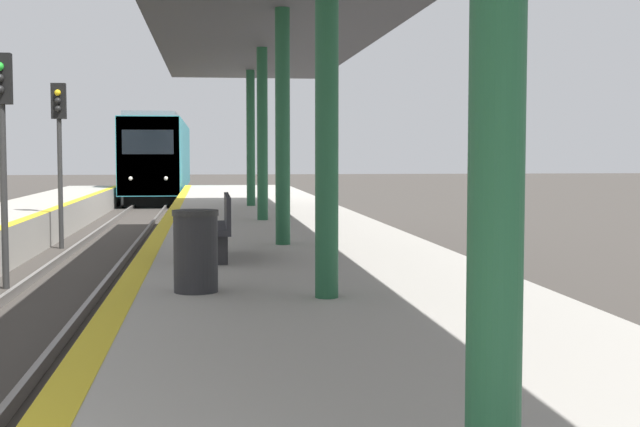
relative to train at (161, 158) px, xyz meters
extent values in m
cube|color=black|center=(0.00, 0.07, -1.91)|extent=(2.34, 18.90, 0.55)
cube|color=teal|center=(0.00, 0.07, 0.12)|extent=(2.75, 21.00, 3.51)
cube|color=gold|center=(0.00, -10.35, 0.12)|extent=(2.70, 0.16, 3.44)
cube|color=black|center=(0.00, -10.41, 0.73)|extent=(2.20, 0.06, 1.05)
cube|color=slate|center=(0.00, 0.07, 1.99)|extent=(2.34, 19.95, 0.24)
sphere|color=white|center=(-0.76, -10.41, -0.85)|extent=(0.18, 0.18, 0.18)
sphere|color=white|center=(0.76, -10.41, -0.85)|extent=(0.18, 0.18, 0.18)
cylinder|color=#2D2D2D|center=(-1.05, -33.26, -0.54)|extent=(0.12, 0.12, 3.30)
cube|color=black|center=(-1.05, -33.26, 1.56)|extent=(0.36, 0.20, 0.90)
sphere|color=black|center=(-1.05, -33.39, 1.36)|extent=(0.16, 0.16, 0.16)
cylinder|color=#2D2D2D|center=(-1.16, -26.42, -0.54)|extent=(0.12, 0.12, 3.30)
cube|color=black|center=(-1.16, -26.42, 1.56)|extent=(0.36, 0.20, 0.90)
sphere|color=yellow|center=(-1.16, -26.56, 1.77)|extent=(0.16, 0.16, 0.16)
sphere|color=black|center=(-1.16, -26.56, 1.56)|extent=(0.16, 0.16, 0.16)
sphere|color=black|center=(-1.16, -26.56, 1.36)|extent=(0.16, 0.16, 0.16)
cylinder|color=#1E5133|center=(3.81, -46.00, 0.68)|extent=(0.25, 0.25, 3.91)
cylinder|color=#1E5133|center=(3.81, -40.48, 0.68)|extent=(0.25, 0.25, 3.91)
cylinder|color=#1E5133|center=(3.81, -34.96, 0.68)|extent=(0.25, 0.25, 3.91)
cylinder|color=#1E5133|center=(3.81, -29.43, 0.68)|extent=(0.25, 0.25, 3.91)
cylinder|color=#1E5133|center=(3.81, -23.91, 0.68)|extent=(0.25, 0.25, 3.91)
cube|color=#3F3F44|center=(3.81, -34.96, 2.73)|extent=(4.67, 27.61, 0.20)
cylinder|color=#262628|center=(2.43, -39.93, -0.85)|extent=(0.48, 0.48, 0.84)
cylinder|color=#262626|center=(2.43, -39.93, -0.40)|extent=(0.51, 0.51, 0.06)
cube|color=#28282D|center=(2.66, -36.81, -0.83)|extent=(0.44, 1.88, 0.08)
cube|color=#28282D|center=(2.85, -36.81, -0.57)|extent=(0.06, 1.88, 0.44)
cube|color=#262628|center=(2.66, -37.56, -1.07)|extent=(0.35, 0.08, 0.40)
cube|color=#262628|center=(2.66, -36.06, -1.07)|extent=(0.35, 0.08, 0.40)
camera|label=1|loc=(2.57, -49.72, 0.25)|focal=50.00mm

